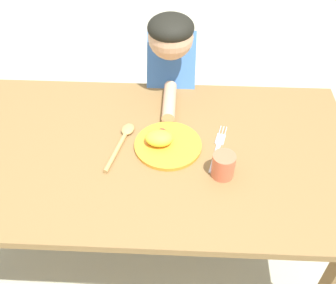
{
  "coord_description": "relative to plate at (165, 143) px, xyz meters",
  "views": [
    {
      "loc": [
        0.16,
        -0.94,
        1.62
      ],
      "look_at": [
        0.11,
        0.02,
        0.69
      ],
      "focal_mm": 43.06,
      "sensor_mm": 36.0,
      "label": 1
    }
  ],
  "objects": [
    {
      "name": "drinking_cup",
      "position": [
        0.19,
        -0.12,
        0.02
      ],
      "size": [
        0.07,
        0.07,
        0.08
      ],
      "primitive_type": "cylinder",
      "color": "#E36C4B",
      "rests_on": "dining_table"
    },
    {
      "name": "person",
      "position": [
        0.01,
        0.42,
        -0.16
      ],
      "size": [
        0.2,
        0.45,
        0.98
      ],
      "rotation": [
        0.0,
        0.0,
        3.14
      ],
      "color": "#423D70",
      "rests_on": "ground_plane"
    },
    {
      "name": "fork",
      "position": [
        0.18,
        -0.01,
        -0.01
      ],
      "size": [
        0.07,
        0.22,
        0.01
      ],
      "rotation": [
        0.0,
        0.0,
        1.33
      ],
      "color": "silver",
      "rests_on": "dining_table"
    },
    {
      "name": "ground_plane",
      "position": [
        -0.1,
        -0.02,
        -0.69
      ],
      "size": [
        8.0,
        8.0,
        0.0
      ],
      "primitive_type": "plane",
      "color": "beige"
    },
    {
      "name": "spoon",
      "position": [
        -0.14,
        0.02,
        -0.01
      ],
      "size": [
        0.08,
        0.23,
        0.02
      ],
      "rotation": [
        0.0,
        0.0,
        1.34
      ],
      "color": "tan",
      "rests_on": "dining_table"
    },
    {
      "name": "dining_table",
      "position": [
        -0.1,
        -0.02,
        -0.11
      ],
      "size": [
        1.47,
        0.74,
        0.67
      ],
      "color": "olive",
      "rests_on": "ground_plane"
    },
    {
      "name": "plate",
      "position": [
        0.0,
        0.0,
        0.0
      ],
      "size": [
        0.22,
        0.22,
        0.06
      ],
      "color": "orange",
      "rests_on": "dining_table"
    }
  ]
}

